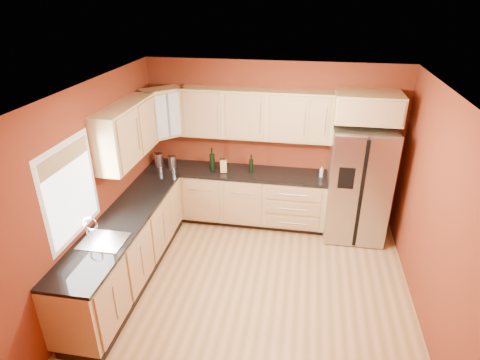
# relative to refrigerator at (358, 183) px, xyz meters

# --- Properties ---
(floor) EXTENTS (4.00, 4.00, 0.00)m
(floor) POSITION_rel_refrigerator_xyz_m (-1.35, -1.62, -0.89)
(floor) COLOR olive
(floor) RESTS_ON ground
(ceiling) EXTENTS (4.00, 4.00, 0.00)m
(ceiling) POSITION_rel_refrigerator_xyz_m (-1.35, -1.62, 1.71)
(ceiling) COLOR silver
(ceiling) RESTS_ON wall_back
(wall_back) EXTENTS (4.00, 0.04, 2.60)m
(wall_back) POSITION_rel_refrigerator_xyz_m (-1.35, 0.38, 0.41)
(wall_back) COLOR maroon
(wall_back) RESTS_ON floor
(wall_front) EXTENTS (4.00, 0.04, 2.60)m
(wall_front) POSITION_rel_refrigerator_xyz_m (-1.35, -3.62, 0.41)
(wall_front) COLOR maroon
(wall_front) RESTS_ON floor
(wall_left) EXTENTS (0.04, 4.00, 2.60)m
(wall_left) POSITION_rel_refrigerator_xyz_m (-3.35, -1.62, 0.41)
(wall_left) COLOR maroon
(wall_left) RESTS_ON floor
(wall_right) EXTENTS (0.04, 4.00, 2.60)m
(wall_right) POSITION_rel_refrigerator_xyz_m (0.65, -1.62, 0.41)
(wall_right) COLOR maroon
(wall_right) RESTS_ON floor
(base_cabinets_back) EXTENTS (2.90, 0.60, 0.88)m
(base_cabinets_back) POSITION_rel_refrigerator_xyz_m (-1.90, 0.07, -0.45)
(base_cabinets_back) COLOR #9E804C
(base_cabinets_back) RESTS_ON floor
(base_cabinets_left) EXTENTS (0.60, 2.80, 0.88)m
(base_cabinets_left) POSITION_rel_refrigerator_xyz_m (-3.05, -1.62, -0.45)
(base_cabinets_left) COLOR #9E804C
(base_cabinets_left) RESTS_ON floor
(countertop_back) EXTENTS (2.90, 0.62, 0.04)m
(countertop_back) POSITION_rel_refrigerator_xyz_m (-1.90, 0.06, 0.01)
(countertop_back) COLOR black
(countertop_back) RESTS_ON base_cabinets_back
(countertop_left) EXTENTS (0.62, 2.80, 0.04)m
(countertop_left) POSITION_rel_refrigerator_xyz_m (-3.04, -1.62, 0.01)
(countertop_left) COLOR black
(countertop_left) RESTS_ON base_cabinets_left
(upper_cabinets_back) EXTENTS (2.30, 0.33, 0.75)m
(upper_cabinets_back) POSITION_rel_refrigerator_xyz_m (-1.60, 0.21, 0.94)
(upper_cabinets_back) COLOR #9E804C
(upper_cabinets_back) RESTS_ON wall_back
(upper_cabinets_left) EXTENTS (0.33, 1.35, 0.75)m
(upper_cabinets_left) POSITION_rel_refrigerator_xyz_m (-3.19, -0.90, 0.94)
(upper_cabinets_left) COLOR #9E804C
(upper_cabinets_left) RESTS_ON wall_left
(corner_upper_cabinet) EXTENTS (0.67, 0.67, 0.75)m
(corner_upper_cabinet) POSITION_rel_refrigerator_xyz_m (-3.02, 0.04, 0.94)
(corner_upper_cabinet) COLOR #9E804C
(corner_upper_cabinet) RESTS_ON wall_back
(over_fridge_cabinet) EXTENTS (0.92, 0.60, 0.40)m
(over_fridge_cabinet) POSITION_rel_refrigerator_xyz_m (0.00, 0.07, 1.16)
(over_fridge_cabinet) COLOR #9E804C
(over_fridge_cabinet) RESTS_ON wall_back
(refrigerator) EXTENTS (0.90, 0.75, 1.78)m
(refrigerator) POSITION_rel_refrigerator_xyz_m (0.00, 0.00, 0.00)
(refrigerator) COLOR silver
(refrigerator) RESTS_ON floor
(window) EXTENTS (0.03, 0.90, 1.00)m
(window) POSITION_rel_refrigerator_xyz_m (-3.33, -2.12, 0.66)
(window) COLOR white
(window) RESTS_ON wall_left
(sink_faucet) EXTENTS (0.50, 0.42, 0.30)m
(sink_faucet) POSITION_rel_refrigerator_xyz_m (-3.04, -2.12, 0.18)
(sink_faucet) COLOR silver
(sink_faucet) RESTS_ON countertop_left
(canister_left) EXTENTS (0.17, 0.17, 0.21)m
(canister_left) POSITION_rel_refrigerator_xyz_m (-3.17, 0.06, 0.14)
(canister_left) COLOR silver
(canister_left) RESTS_ON countertop_back
(canister_right) EXTENTS (0.16, 0.16, 0.20)m
(canister_right) POSITION_rel_refrigerator_xyz_m (-2.92, 0.03, 0.13)
(canister_right) COLOR silver
(canister_right) RESTS_ON countertop_back
(wine_bottle_a) EXTENTS (0.10, 0.10, 0.37)m
(wine_bottle_a) POSITION_rel_refrigerator_xyz_m (-2.26, 0.04, 0.22)
(wine_bottle_a) COLOR black
(wine_bottle_a) RESTS_ON countertop_back
(wine_bottle_b) EXTENTS (0.07, 0.07, 0.30)m
(wine_bottle_b) POSITION_rel_refrigerator_xyz_m (-1.64, 0.05, 0.18)
(wine_bottle_b) COLOR black
(wine_bottle_b) RESTS_ON countertop_back
(knife_block) EXTENTS (0.12, 0.11, 0.20)m
(knife_block) POSITION_rel_refrigerator_xyz_m (-2.08, 0.01, 0.13)
(knife_block) COLOR tan
(knife_block) RESTS_ON countertop_back
(soap_dispenser) EXTENTS (0.06, 0.06, 0.17)m
(soap_dispenser) POSITION_rel_refrigerator_xyz_m (-0.55, 0.08, 0.11)
(soap_dispenser) COLOR silver
(soap_dispenser) RESTS_ON countertop_back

